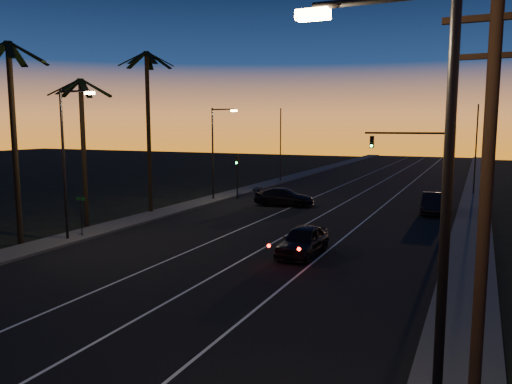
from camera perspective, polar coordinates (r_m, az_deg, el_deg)
The scene contains 21 objects.
road at distance 34.81m, azimuth 4.57°, elevation -3.86°, with size 20.00×170.00×0.01m, color black.
sidewalk_left at distance 39.90m, azimuth -10.76°, elevation -2.38°, with size 2.40×170.00×0.16m, color #393937.
sidewalk_right at distance 32.86m, azimuth 23.36°, elevation -5.02°, with size 2.40×170.00×0.16m, color #393937.
lane_stripe_left at distance 35.90m, azimuth 0.05°, elevation -3.46°, with size 0.12×160.00×0.01m, color silver.
lane_stripe_mid at distance 34.64m, azimuth 5.35°, elevation -3.90°, with size 0.12×160.00×0.01m, color silver.
lane_stripe_right at distance 33.70m, azimuth 11.01°, elevation -4.33°, with size 0.12×160.00×0.01m, color silver.
palm_near at distance 31.36m, azimuth -26.02°, elevation 7.14°, with size 4.25×4.16×11.53m.
palm_mid at distance 35.93m, azimuth -19.17°, elevation 6.14°, with size 4.25×4.16×10.03m.
palm_far at distance 39.90m, azimuth -12.22°, elevation 8.45°, with size 4.25×4.16×12.53m.
streetlight_left_near at distance 31.35m, azimuth -20.79°, elevation 4.21°, with size 2.55×0.26×9.00m.
streetlight_left_far at distance 45.87m, azimuth -4.63°, elevation 5.27°, with size 2.55×0.26×8.50m.
streetlight_right_near at distance 8.33m, azimuth 18.75°, elevation -3.79°, with size 2.55×0.26×9.00m.
street_sign at distance 32.52m, azimuth -19.36°, elevation -2.12°, with size 0.70×0.06×2.60m.
utility_pole at distance 12.24m, azimuth 24.78°, elevation -0.58°, with size 2.20×0.28×10.00m.
signal_mast at distance 42.40m, azimuth 18.45°, elevation 4.34°, with size 7.10×0.41×7.00m.
signal_post at distance 47.21m, azimuth -2.18°, elevation 2.72°, with size 0.28×0.37×4.20m.
far_pole_left at distance 61.43m, azimuth 2.82°, elevation 5.35°, with size 0.14×0.14×9.00m, color black.
far_pole_right at distance 54.19m, azimuth 23.83°, elevation 4.41°, with size 0.14×0.14×9.00m, color black.
lead_car at distance 26.90m, azimuth 5.38°, elevation -5.55°, with size 1.93×5.19×1.58m.
right_car at distance 41.71m, azimuth 19.62°, elevation -1.23°, with size 1.96×5.01×1.63m.
cross_car at distance 43.28m, azimuth 3.21°, elevation -0.56°, with size 5.45×2.82×1.51m.
Camera 1 is at (11.44, -2.14, 6.91)m, focal length 35.00 mm.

